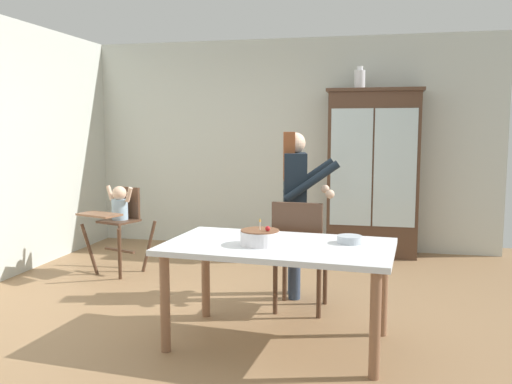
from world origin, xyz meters
TOP-DOWN VIEW (x-y plane):
  - ground_plane at (0.00, 0.00)m, footprint 6.24×6.24m
  - wall_back at (0.00, 2.63)m, footprint 5.32×0.06m
  - china_cabinet at (1.09, 2.37)m, footprint 1.13×0.48m
  - ceramic_vase at (0.91, 2.37)m, footprint 0.13×0.13m
  - high_chair_with_toddler at (-1.56, 0.91)m, footprint 0.73×0.80m
  - adult_person at (0.41, 0.52)m, footprint 0.57×0.56m
  - dining_table at (0.45, -0.61)m, footprint 1.69×1.05m
  - birthday_cake at (0.33, -0.67)m, footprint 0.28×0.28m
  - serving_bowl at (0.95, -0.48)m, footprint 0.18×0.18m
  - dining_chair_far_side at (0.51, 0.07)m, footprint 0.46×0.46m

SIDE VIEW (x-z plane):
  - ground_plane at x=0.00m, z-range 0.00..0.00m
  - dining_chair_far_side at x=0.51m, z-range 0.08..1.04m
  - dining_table at x=0.45m, z-range 0.28..1.02m
  - high_chair_with_toddler at x=-1.56m, z-range 0.18..1.13m
  - serving_bowl at x=0.95m, z-range 0.74..0.79m
  - birthday_cake at x=0.33m, z-range 0.70..0.89m
  - adult_person at x=0.41m, z-range 0.20..1.73m
  - china_cabinet at x=1.09m, z-range 0.01..2.04m
  - wall_back at x=0.00m, z-range 0.00..2.70m
  - ceramic_vase at x=0.91m, z-range 2.02..2.29m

